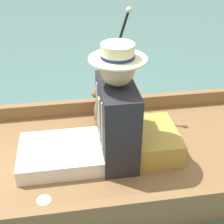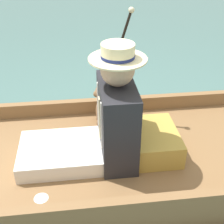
% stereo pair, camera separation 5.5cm
% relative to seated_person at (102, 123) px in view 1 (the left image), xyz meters
% --- Properties ---
extents(ground_plane, '(16.00, 16.00, 0.00)m').
position_rel_seated_person_xyz_m(ground_plane, '(0.03, -0.00, -0.41)').
color(ground_plane, '#476B66').
extents(punt_boat, '(1.17, 2.71, 0.25)m').
position_rel_seated_person_xyz_m(punt_boat, '(0.03, -0.00, -0.33)').
color(punt_boat, brown).
rests_on(punt_boat, ground_plane).
extents(seat_cushion, '(0.44, 0.31, 0.17)m').
position_rel_seated_person_xyz_m(seat_cushion, '(0.02, -0.37, -0.19)').
color(seat_cushion, '#B7933D').
rests_on(seat_cushion, punt_boat).
extents(seated_person, '(0.47, 0.83, 0.81)m').
position_rel_seated_person_xyz_m(seated_person, '(0.00, 0.00, 0.00)').
color(seated_person, white).
rests_on(seated_person, punt_boat).
extents(teddy_bear, '(0.25, 0.15, 0.36)m').
position_rel_seated_person_xyz_m(teddy_bear, '(0.41, -0.05, -0.11)').
color(teddy_bear, '#846042').
rests_on(teddy_bear, punt_boat).
extents(wine_glass, '(0.08, 0.08, 0.11)m').
position_rel_seated_person_xyz_m(wine_glass, '(-0.45, 0.38, -0.19)').
color(wine_glass, silver).
rests_on(wine_glass, punt_boat).
extents(walking_cane, '(0.04, 0.29, 0.89)m').
position_rel_seated_person_xyz_m(walking_cane, '(0.52, -0.17, 0.24)').
color(walking_cane, black).
rests_on(walking_cane, punt_boat).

